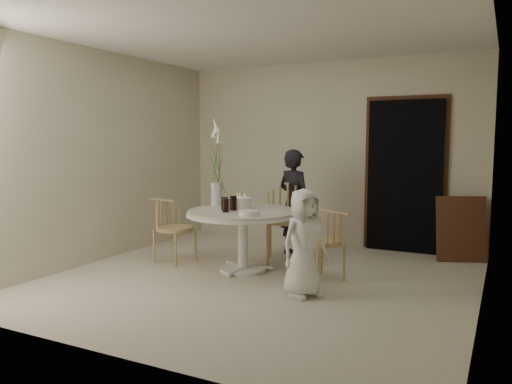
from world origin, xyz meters
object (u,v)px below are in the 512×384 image
at_px(girl, 294,202).
at_px(birthday_cake, 240,203).
at_px(table, 243,220).
at_px(boy, 304,243).
at_px(chair_far, 287,210).
at_px(flower_vase, 217,175).
at_px(chair_left, 168,221).
at_px(chair_right, 327,236).

distance_m(girl, birthday_cake, 1.01).
height_order(table, boy, boy).
bearing_deg(chair_far, boy, -82.15).
xyz_separation_m(girl, flower_vase, (-0.72, -0.83, 0.40)).
xyz_separation_m(chair_left, boy, (2.09, -0.56, 0.02)).
bearing_deg(boy, flower_vase, 92.75).
relative_size(chair_right, boy, 0.75).
relative_size(boy, birthday_cake, 3.86).
relative_size(chair_right, birthday_cake, 2.90).
relative_size(chair_far, chair_right, 1.23).
bearing_deg(boy, chair_left, 105.80).
bearing_deg(boy, girl, 56.53).
height_order(girl, flower_vase, flower_vase).
bearing_deg(birthday_cake, chair_right, -7.33).
bearing_deg(flower_vase, girl, 49.25).
relative_size(chair_far, flower_vase, 0.91).
distance_m(table, chair_left, 1.09).
xyz_separation_m(chair_left, birthday_cake, (0.99, 0.11, 0.28)).
xyz_separation_m(chair_far, chair_left, (-1.33, -0.77, -0.13)).
relative_size(chair_right, girl, 0.57).
distance_m(chair_right, girl, 1.40).
distance_m(chair_right, boy, 0.53).
bearing_deg(chair_far, chair_right, -66.43).
height_order(chair_right, boy, boy).
height_order(chair_far, chair_right, chair_far).
xyz_separation_m(table, chair_left, (-1.09, -0.01, -0.09)).
bearing_deg(flower_vase, boy, -28.13).
xyz_separation_m(table, girl, (0.22, 1.06, 0.10)).
bearing_deg(table, chair_left, -179.72).
bearing_deg(chair_left, chair_right, -83.79).
relative_size(chair_far, girl, 0.70).
bearing_deg(flower_vase, table, -25.05).
xyz_separation_m(chair_right, chair_left, (-2.15, 0.04, -0.01)).
height_order(table, girl, girl).
bearing_deg(chair_left, boy, -97.89).
xyz_separation_m(girl, boy, (0.78, -1.63, -0.17)).
relative_size(chair_left, boy, 0.74).
bearing_deg(chair_far, chair_left, -171.54).
xyz_separation_m(table, chair_far, (0.24, 0.77, 0.03)).
relative_size(chair_left, birthday_cake, 2.87).
relative_size(table, birthday_cake, 4.73).
xyz_separation_m(chair_far, girl, (-0.03, 0.30, 0.07)).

